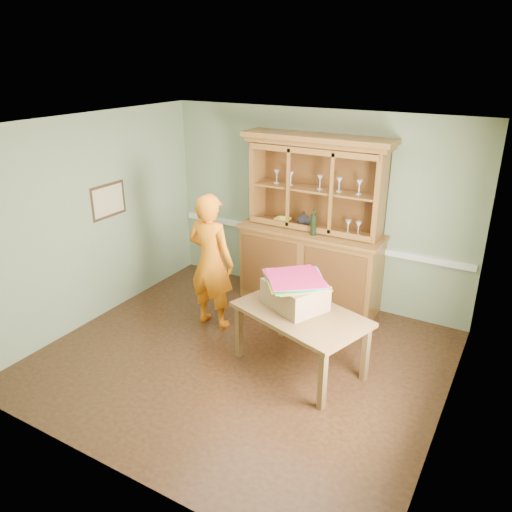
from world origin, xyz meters
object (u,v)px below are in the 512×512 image
Objects in this scene: china_hutch at (311,249)px; dining_table at (301,319)px; cardboard_box at (295,294)px; person at (211,262)px.

dining_table is (0.57, -1.54, -0.20)m from china_hutch.
china_hutch is 3.78× the size of cardboard_box.
china_hutch is at bearing -124.98° from person.
china_hutch is at bearing 107.30° from cardboard_box.
cardboard_box is at bearing -72.70° from china_hutch.
dining_table is 0.28m from cardboard_box.
dining_table is at bearing 167.27° from person.
person is at bearing 168.93° from cardboard_box.
cardboard_box is 1.34m from person.
china_hutch is at bearing 128.24° from dining_table.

